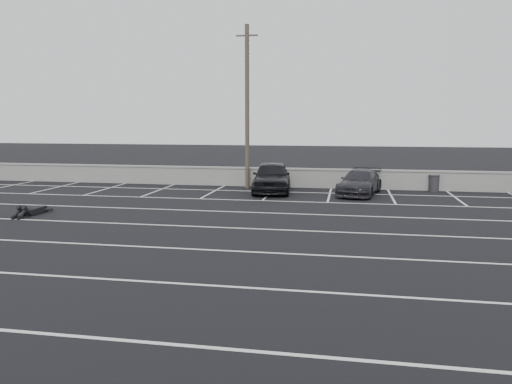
% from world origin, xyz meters
% --- Properties ---
extents(ground, '(120.00, 120.00, 0.00)m').
position_xyz_m(ground, '(0.00, 0.00, 0.00)').
color(ground, black).
rests_on(ground, ground).
extents(seawall, '(50.00, 0.45, 1.06)m').
position_xyz_m(seawall, '(0.00, 14.00, 0.55)').
color(seawall, gray).
rests_on(seawall, ground).
extents(stall_lines, '(36.00, 20.05, 0.01)m').
position_xyz_m(stall_lines, '(-0.08, 4.41, 0.00)').
color(stall_lines, silver).
rests_on(stall_lines, ground).
extents(car_left, '(2.34, 4.80, 1.58)m').
position_xyz_m(car_left, '(0.99, 11.93, 0.79)').
color(car_left, black).
rests_on(car_left, ground).
extents(car_right, '(2.58, 4.51, 1.23)m').
position_xyz_m(car_right, '(5.47, 11.83, 0.62)').
color(car_right, '#25242A').
rests_on(car_right, ground).
extents(utility_pole, '(1.16, 0.23, 8.70)m').
position_xyz_m(utility_pole, '(-0.55, 13.20, 4.40)').
color(utility_pole, '#4C4238').
rests_on(utility_pole, ground).
extents(trash_bin, '(0.71, 0.71, 0.86)m').
position_xyz_m(trash_bin, '(9.31, 13.60, 0.44)').
color(trash_bin, '#28282B').
rests_on(trash_bin, ground).
extents(person, '(0.99, 2.51, 0.50)m').
position_xyz_m(person, '(-7.34, 4.24, 0.25)').
color(person, black).
rests_on(person, ground).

